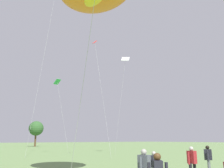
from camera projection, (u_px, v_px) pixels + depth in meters
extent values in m
cylinder|color=#B2B2B7|center=(82.00, 88.00, 13.69)|extent=(0.95, 3.91, 9.76)
cube|color=#4C515B|center=(144.00, 164.00, 8.13)|extent=(0.34, 0.45, 0.59)
sphere|color=#9E9993|center=(144.00, 152.00, 8.22)|extent=(0.21, 0.21, 0.21)
cylinder|color=#4C515B|center=(141.00, 165.00, 7.93)|extent=(0.09, 0.09, 0.57)
cylinder|color=#4C515B|center=(148.00, 164.00, 8.31)|extent=(0.09, 0.09, 0.57)
cube|color=#23232D|center=(154.00, 161.00, 10.28)|extent=(0.38, 0.41, 0.52)
sphere|color=#9E9993|center=(154.00, 153.00, 10.36)|extent=(0.19, 0.19, 0.19)
cylinder|color=#23232D|center=(154.00, 163.00, 10.07)|extent=(0.08, 0.08, 0.50)
cylinder|color=#23232D|center=(155.00, 162.00, 10.47)|extent=(0.08, 0.08, 0.50)
cylinder|color=slate|center=(209.00, 168.00, 12.71)|extent=(0.14, 0.14, 0.82)
cylinder|color=slate|center=(209.00, 167.00, 12.98)|extent=(0.14, 0.14, 0.82)
cube|color=#23232D|center=(208.00, 155.00, 13.01)|extent=(0.40, 0.47, 0.58)
sphere|color=black|center=(207.00, 147.00, 13.10)|extent=(0.21, 0.21, 0.21)
cylinder|color=#23232D|center=(208.00, 156.00, 12.78)|extent=(0.09, 0.09, 0.56)
cylinder|color=#23232D|center=(208.00, 155.00, 13.21)|extent=(0.09, 0.09, 0.56)
sphere|color=#4C3319|center=(157.00, 157.00, 6.37)|extent=(0.21, 0.21, 0.21)
cube|color=maroon|center=(192.00, 157.00, 11.09)|extent=(0.26, 0.41, 0.59)
sphere|color=#9E9993|center=(191.00, 149.00, 11.18)|extent=(0.21, 0.21, 0.21)
cylinder|color=maroon|center=(189.00, 158.00, 10.95)|extent=(0.09, 0.09, 0.57)
cylinder|color=maroon|center=(195.00, 158.00, 11.21)|extent=(0.09, 0.09, 0.57)
cylinder|color=#B2B2B7|center=(45.00, 48.00, 27.48)|extent=(2.41, 0.84, 25.04)
cube|color=red|center=(95.00, 42.00, 28.27)|extent=(0.40, 0.59, 0.49)
cylinder|color=#B2B2B7|center=(102.00, 95.00, 26.03)|extent=(0.84, 2.33, 13.53)
cube|color=white|center=(125.00, 59.00, 33.69)|extent=(1.36, 1.30, 0.88)
cylinder|color=#B2B2B7|center=(120.00, 105.00, 32.43)|extent=(0.91, 1.46, 13.37)
cube|color=green|center=(57.00, 82.00, 33.60)|extent=(1.09, 1.07, 0.80)
cylinder|color=#B2B2B7|center=(63.00, 117.00, 32.39)|extent=(1.65, 1.34, 10.10)
cylinder|color=#513823|center=(35.00, 140.00, 64.76)|extent=(0.49, 0.49, 3.35)
sphere|color=#2D5628|center=(36.00, 128.00, 65.53)|extent=(4.09, 4.09, 4.09)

